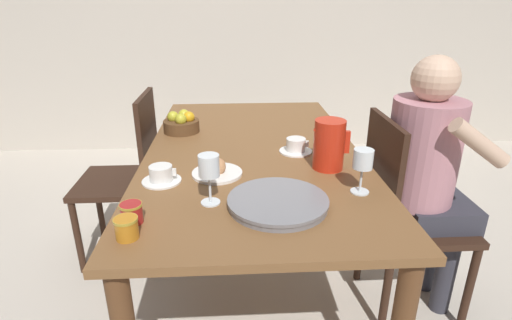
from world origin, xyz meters
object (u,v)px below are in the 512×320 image
at_px(chair_person_side, 403,213).
at_px(wine_glass_water, 209,168).
at_px(person_seated, 428,168).
at_px(fruit_bowl, 182,123).
at_px(jam_jar_amber, 126,227).
at_px(serving_tray, 278,202).
at_px(bread_plate, 217,170).
at_px(red_pitcher, 329,144).
at_px(jam_jar_red, 132,212).
at_px(chair_opposite, 129,173).
at_px(teacup_near_person, 161,175).
at_px(wine_glass_juice, 363,162).
at_px(teacup_across, 296,146).

relative_size(chair_person_side, wine_glass_water, 5.34).
distance_m(person_seated, fruit_bowl, 1.21).
bearing_deg(jam_jar_amber, serving_tray, 19.65).
bearing_deg(bread_plate, red_pitcher, 5.32).
xyz_separation_m(person_seated, jam_jar_red, (-1.17, -0.45, 0.07)).
distance_m(jam_jar_amber, jam_jar_red, 0.09).
xyz_separation_m(chair_person_side, chair_opposite, (-1.34, 0.51, 0.00)).
xyz_separation_m(wine_glass_water, teacup_near_person, (-0.19, 0.18, -0.10)).
xyz_separation_m(wine_glass_juice, jam_jar_amber, (-0.77, -0.25, -0.08)).
bearing_deg(chair_opposite, jam_jar_red, -164.51).
height_order(wine_glass_water, fruit_bowl, wine_glass_water).
bearing_deg(wine_glass_water, person_seated, 19.84).
bearing_deg(wine_glass_juice, chair_person_side, 41.13).
bearing_deg(teacup_across, person_seated, -13.13).
height_order(person_seated, teacup_near_person, person_seated).
distance_m(jam_jar_amber, fruit_bowl, 1.00).
distance_m(person_seated, teacup_near_person, 1.14).
bearing_deg(fruit_bowl, person_seated, -22.45).
bearing_deg(chair_opposite, teacup_across, -112.80).
relative_size(chair_person_side, chair_opposite, 1.00).
height_order(chair_opposite, teacup_near_person, chair_opposite).
bearing_deg(fruit_bowl, bread_plate, -70.23).
xyz_separation_m(wine_glass_juice, bread_plate, (-0.52, 0.18, -0.10)).
xyz_separation_m(wine_glass_water, jam_jar_amber, (-0.23, -0.20, -0.09)).
relative_size(chair_opposite, jam_jar_amber, 13.44).
height_order(jam_jar_amber, fruit_bowl, fruit_bowl).
bearing_deg(teacup_near_person, teacup_across, 27.09).
bearing_deg(bread_plate, chair_opposite, 130.82).
bearing_deg(red_pitcher, teacup_across, 118.59).
bearing_deg(wine_glass_juice, wine_glass_water, -174.51).
height_order(chair_person_side, chair_opposite, same).
height_order(teacup_near_person, jam_jar_amber, same).
bearing_deg(red_pitcher, teacup_near_person, -171.76).
distance_m(chair_opposite, jam_jar_amber, 1.10).
xyz_separation_m(person_seated, serving_tray, (-0.70, -0.37, 0.05)).
bearing_deg(jam_jar_red, serving_tray, 9.37).
distance_m(wine_glass_juice, teacup_near_person, 0.75).
relative_size(teacup_near_person, serving_tray, 0.44).
distance_m(chair_person_side, wine_glass_water, 0.97).
height_order(jam_jar_amber, jam_jar_red, same).
height_order(person_seated, wine_glass_juice, person_seated).
xyz_separation_m(chair_opposite, red_pitcher, (0.97, -0.55, 0.35)).
distance_m(red_pitcher, fruit_bowl, 0.84).
bearing_deg(wine_glass_water, wine_glass_juice, 5.49).
distance_m(serving_tray, fruit_bowl, 0.93).
height_order(teacup_near_person, fruit_bowl, fruit_bowl).
relative_size(red_pitcher, fruit_bowl, 1.10).
bearing_deg(jam_jar_red, teacup_near_person, 81.73).
height_order(chair_person_side, person_seated, person_seated).
bearing_deg(wine_glass_juice, teacup_across, 112.25).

